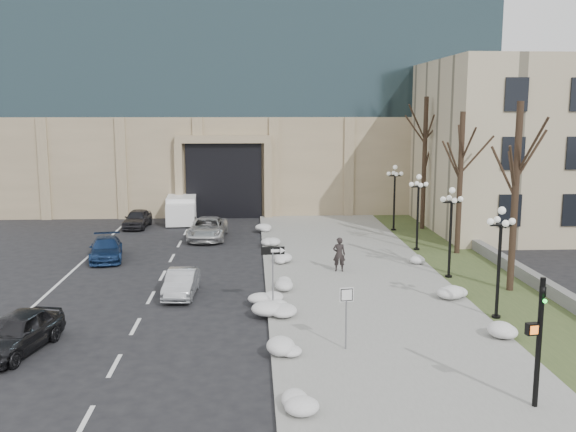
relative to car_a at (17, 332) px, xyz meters
name	(u,v)px	position (x,y,z in m)	size (l,w,h in m)	color
ground	(310,386)	(10.23, -3.48, -0.74)	(160.00, 160.00, 0.00)	black
sidewalk	(352,272)	(13.73, 10.52, -0.68)	(9.00, 40.00, 0.12)	gray
curb	(267,273)	(9.23, 10.52, -0.67)	(0.30, 40.00, 0.14)	gray
grass_strip	(471,270)	(20.23, 10.52, -0.69)	(4.00, 40.00, 0.10)	#394A25
stone_wall	(494,256)	(22.23, 12.52, -0.39)	(0.50, 30.00, 0.70)	gray
office_tower	(248,2)	(8.23, 40.10, 17.76)	(40.00, 24.70, 36.00)	tan
classical_building	(569,145)	(32.23, 24.50, 5.26)	(22.00, 18.12, 12.00)	#BAAD8C
car_a	(17,332)	(0.00, 0.00, 0.00)	(1.74, 4.32, 1.47)	black
car_b	(181,283)	(5.13, 6.76, -0.12)	(1.30, 3.74, 1.23)	#AEB1B6
car_c	(106,249)	(-0.02, 14.38, -0.10)	(1.79, 4.41, 1.28)	navy
car_d	(208,229)	(5.46, 20.04, -0.02)	(2.39, 5.18, 1.44)	silver
car_e	(137,219)	(0.01, 24.54, -0.06)	(1.60, 3.98, 1.36)	#2A292E
pedestrian	(339,254)	(13.05, 10.48, 0.30)	(0.67, 0.44, 1.83)	black
box_truck	(182,209)	(2.98, 27.21, 0.22)	(2.54, 6.36, 1.98)	white
one_way_sign	(277,258)	(9.51, 4.28, 1.60)	(1.06, 0.29, 2.83)	slate
keep_sign	(346,305)	(11.78, -0.68, 1.03)	(0.51, 0.13, 2.40)	slate
traffic_signal	(538,345)	(16.59, -5.46, 1.24)	(0.68, 0.91, 3.97)	black
snow_clump_a	(305,408)	(9.92, -5.60, -0.44)	(1.10, 1.60, 0.36)	silver
snow_clump_b	(284,352)	(9.52, -1.26, -0.44)	(1.10, 1.60, 0.36)	silver
snow_clump_c	(276,308)	(9.44, 3.66, -0.44)	(1.10, 1.60, 0.36)	silver
snow_clump_d	(281,284)	(9.82, 7.48, -0.44)	(1.10, 1.60, 0.36)	silver
snow_clump_e	(279,261)	(9.92, 12.15, -0.44)	(1.10, 1.60, 0.36)	silver
snow_clump_f	(267,242)	(9.35, 17.39, -0.44)	(1.10, 1.60, 0.36)	silver
snow_clump_g	(267,229)	(9.51, 21.87, -0.44)	(1.10, 1.60, 0.36)	silver
snow_clump_h	(498,336)	(17.56, -0.18, -0.44)	(1.10, 1.60, 0.36)	silver
snow_clump_i	(453,294)	(17.61, 5.32, -0.44)	(1.10, 1.60, 0.36)	silver
snow_clump_j	(416,260)	(17.59, 12.06, -0.44)	(1.10, 1.60, 0.36)	silver
snow_clump_k	(267,297)	(9.09, 5.26, -0.44)	(1.10, 1.60, 0.36)	silver
snow_clump_l	(274,242)	(9.79, 17.27, -0.44)	(1.10, 1.60, 0.36)	silver
lamppost_a	(500,247)	(18.53, 2.52, 2.34)	(1.18, 1.18, 4.76)	black
lamppost_b	(451,220)	(18.53, 9.02, 2.34)	(1.18, 1.18, 4.76)	black
lamppost_c	(418,202)	(18.53, 15.52, 2.34)	(1.18, 1.18, 4.76)	black
lamppost_d	(395,189)	(18.53, 22.02, 2.34)	(1.18, 1.18, 4.76)	black
tree_near	(517,170)	(20.73, 6.52, 5.09)	(3.20, 3.20, 9.00)	black
tree_mid	(461,163)	(20.73, 14.52, 4.77)	(3.20, 3.20, 8.50)	black
tree_far	(425,145)	(20.73, 22.52, 5.42)	(3.20, 3.20, 9.50)	black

